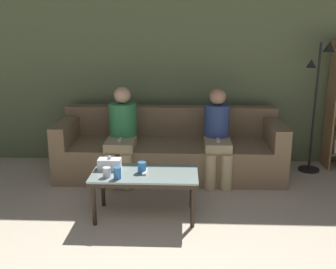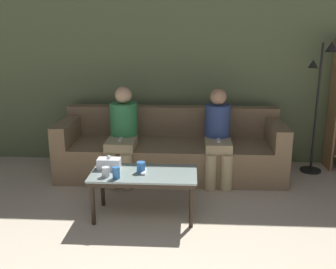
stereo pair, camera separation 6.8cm
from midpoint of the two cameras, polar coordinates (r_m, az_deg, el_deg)
wall_back at (r=5.20m, az=0.13°, el=10.11°), size 12.00×0.06×2.60m
couch at (r=4.88m, az=-0.11°, el=-2.34°), size 2.69×0.91×0.79m
coffee_table at (r=3.74m, az=-3.90°, el=-6.22°), size 1.00×0.51×0.44m
cup_near_left at (r=3.72m, az=-4.34°, el=-4.76°), size 0.08×0.08×0.10m
cup_near_right at (r=3.66m, az=-9.41°, el=-5.40°), size 0.07×0.07×0.09m
cup_far_center at (r=3.60m, az=-7.90°, el=-5.55°), size 0.07×0.07×0.11m
tissue_box at (r=3.86m, az=-8.97°, el=-4.19°), size 0.22×0.12×0.13m
game_remote at (r=3.72m, az=-3.92°, el=-5.41°), size 0.04×0.15×0.02m
standing_lamp at (r=5.12m, az=20.50°, el=5.54°), size 0.31×0.26×1.61m
seated_person_left_end at (r=4.65m, az=-7.11°, el=0.44°), size 0.33×0.67×1.10m
seated_person_mid_left at (r=4.60m, az=6.73°, el=0.12°), size 0.31×0.63×1.09m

